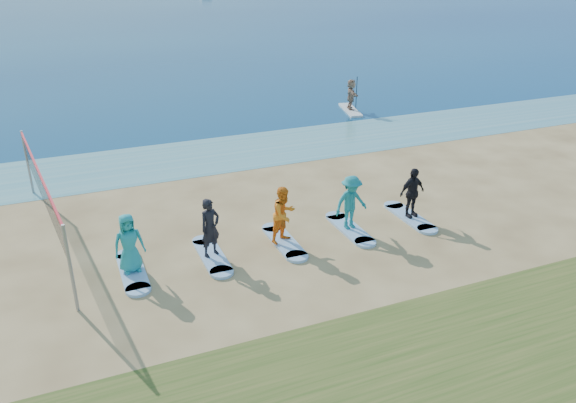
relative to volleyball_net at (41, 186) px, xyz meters
name	(u,v)px	position (x,y,z in m)	size (l,w,h in m)	color
ground	(353,251)	(8.72, -4.39, -1.90)	(600.00, 600.00, 0.00)	tan
shallow_water	(246,151)	(8.72, 6.11, -1.90)	(600.00, 600.00, 0.00)	teal
volleyball_net	(41,186)	(0.00, 0.00, 0.00)	(1.16, 9.03, 2.50)	gray
paddleboard	(350,110)	(16.75, 10.60, -1.84)	(0.70, 3.00, 0.12)	silver
paddleboarder	(351,94)	(16.75, 10.60, -0.91)	(1.62, 0.52, 1.75)	tan
surfboard_0	(133,271)	(2.13, -3.10, -1.86)	(0.70, 2.20, 0.09)	#8DB4DB
student_0	(129,243)	(2.13, -3.10, -0.92)	(0.87, 0.57, 1.78)	teal
surfboard_1	(212,256)	(4.53, -3.10, -1.86)	(0.70, 2.20, 0.09)	#8DB4DB
student_1	(210,228)	(4.53, -3.10, -0.89)	(0.67, 0.44, 1.84)	black
surfboard_2	(284,242)	(6.92, -3.10, -1.86)	(0.70, 2.20, 0.09)	#8DB4DB
student_2	(284,215)	(6.92, -3.10, -0.89)	(0.90, 0.70, 1.85)	orange
surfboard_3	(350,229)	(9.31, -3.10, -1.86)	(0.70, 2.20, 0.09)	#8DB4DB
student_3	(351,202)	(9.31, -3.10, -0.89)	(1.20, 0.69, 1.86)	#1A7980
surfboard_4	(410,217)	(11.70, -3.10, -1.86)	(0.70, 2.20, 0.09)	#8DB4DB
student_4	(412,193)	(11.70, -3.10, -0.93)	(1.04, 0.43, 1.78)	black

